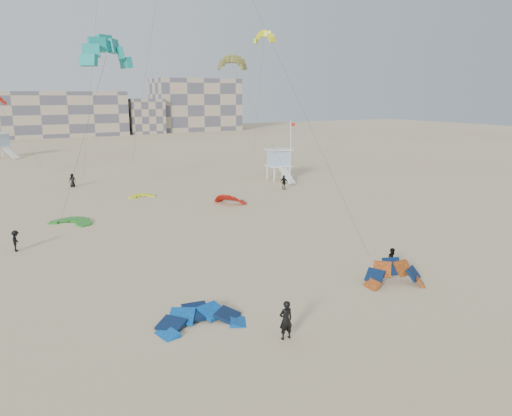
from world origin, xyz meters
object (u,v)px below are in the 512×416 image
kitesurfer_main (286,320)px  lifeguard_tower_near (278,164)px  kite_ground_orange (394,285)px  kite_ground_blue (201,325)px

kitesurfer_main → lifeguard_tower_near: 44.81m
lifeguard_tower_near → kite_ground_orange: bearing=-105.4°
kitesurfer_main → lifeguard_tower_near: bearing=-118.9°
kite_ground_blue → kitesurfer_main: (2.93, -3.23, 0.95)m
kitesurfer_main → kite_ground_blue: bearing=-46.0°
kite_ground_blue → kitesurfer_main: bearing=-41.5°
kite_ground_orange → lifeguard_tower_near: size_ratio=0.62×
kite_ground_blue → kitesurfer_main: kitesurfer_main is taller
kite_ground_blue → lifeguard_tower_near: bearing=60.1°
kitesurfer_main → lifeguard_tower_near: (22.93, 38.48, 1.11)m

